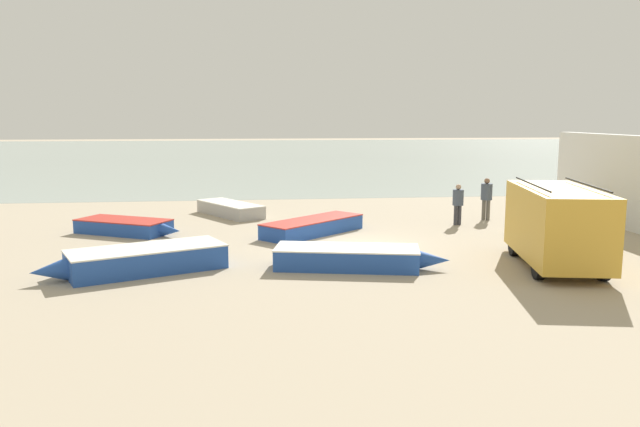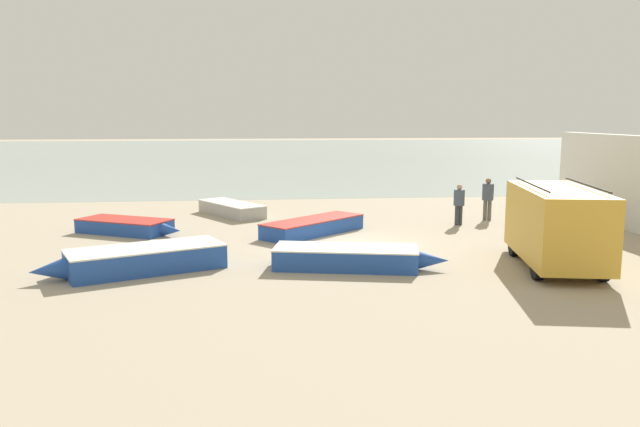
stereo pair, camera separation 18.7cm
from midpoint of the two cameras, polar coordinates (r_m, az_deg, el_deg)
ground_plane at (r=21.00m, az=3.31°, el=-2.96°), size 200.00×200.00×0.00m
sea_water at (r=72.49m, az=-3.28°, el=5.49°), size 120.00×80.00×0.01m
parked_van at (r=19.06m, az=21.05°, el=-0.94°), size 2.78×4.97×2.43m
fishing_rowboat_0 at (r=18.18m, az=-15.85°, el=-4.07°), size 5.18×3.26×0.68m
fishing_rowboat_1 at (r=24.25m, az=-17.00°, el=-1.11°), size 4.15×2.92×0.52m
fishing_rowboat_2 at (r=25.56m, az=20.71°, el=-0.73°), size 4.23×3.40×0.59m
fishing_rowboat_3 at (r=23.13m, az=-0.11°, el=-1.14°), size 4.49×4.19×0.56m
fishing_rowboat_4 at (r=17.91m, az=3.19°, el=-4.05°), size 5.06×2.28×0.61m
fishing_rowboat_5 at (r=27.71m, az=-8.06°, el=0.45°), size 3.17×4.28×0.56m
fisherman_0 at (r=22.66m, az=24.58°, el=-0.19°), size 0.46×0.46×1.76m
fisherman_1 at (r=26.86m, az=15.29°, el=1.62°), size 0.46×0.46×1.76m
fisherman_2 at (r=25.40m, az=12.80°, el=1.14°), size 0.43×0.43×1.64m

